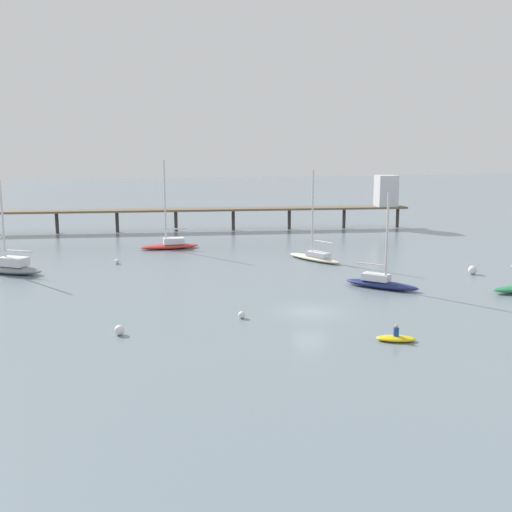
% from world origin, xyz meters
% --- Properties ---
extents(ground_plane, '(400.00, 400.00, 0.00)m').
position_xyz_m(ground_plane, '(0.00, 0.00, 0.00)').
color(ground_plane, slate).
extents(pier, '(62.71, 11.58, 8.18)m').
position_xyz_m(pier, '(10.81, 45.58, 4.11)').
color(pier, brown).
rests_on(pier, ground_plane).
extents(sailboat_cream, '(4.90, 7.62, 10.10)m').
position_xyz_m(sailboat_cream, '(7.77, 19.93, 0.61)').
color(sailboat_cream, beige).
rests_on(sailboat_cream, ground_plane).
extents(sailboat_navy, '(5.95, 6.17, 8.66)m').
position_xyz_m(sailboat_navy, '(8.91, 5.94, 0.60)').
color(sailboat_navy, navy).
rests_on(sailboat_navy, ground_plane).
extents(sailboat_gray, '(7.56, 6.05, 9.37)m').
position_xyz_m(sailboat_gray, '(-24.40, 21.22, 0.70)').
color(sailboat_gray, gray).
rests_on(sailboat_gray, ground_plane).
extents(sailboat_red, '(7.36, 2.17, 11.04)m').
position_xyz_m(sailboat_red, '(-7.04, 31.98, 0.66)').
color(sailboat_red, red).
rests_on(sailboat_red, ground_plane).
extents(dinghy_yellow, '(2.82, 1.99, 1.14)m').
position_xyz_m(dinghy_yellow, '(3.10, -8.08, 0.21)').
color(dinghy_yellow, yellow).
rests_on(dinghy_yellow, ground_plane).
extents(mooring_buoy_far, '(0.88, 0.88, 0.88)m').
position_xyz_m(mooring_buoy_far, '(20.50, 8.97, 0.44)').
color(mooring_buoy_far, silver).
rests_on(mooring_buoy_far, ground_plane).
extents(mooring_buoy_mid, '(0.69, 0.69, 0.69)m').
position_xyz_m(mooring_buoy_mid, '(-14.52, -2.10, 0.34)').
color(mooring_buoy_mid, silver).
rests_on(mooring_buoy_mid, ground_plane).
extents(mooring_buoy_near, '(0.54, 0.54, 0.54)m').
position_xyz_m(mooring_buoy_near, '(-13.82, 23.66, 0.27)').
color(mooring_buoy_near, silver).
rests_on(mooring_buoy_near, ground_plane).
extents(mooring_buoy_inner, '(0.54, 0.54, 0.54)m').
position_xyz_m(mooring_buoy_inner, '(-5.53, -0.35, 0.27)').
color(mooring_buoy_inner, silver).
rests_on(mooring_buoy_inner, ground_plane).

